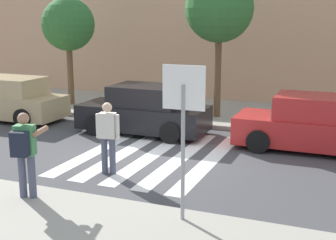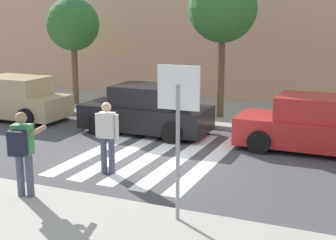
{
  "view_description": "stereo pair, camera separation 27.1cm",
  "coord_description": "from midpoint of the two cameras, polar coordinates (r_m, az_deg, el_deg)",
  "views": [
    {
      "loc": [
        4.94,
        -10.92,
        3.69
      ],
      "look_at": [
        0.6,
        -0.2,
        1.1
      ],
      "focal_mm": 50.0,
      "sensor_mm": 36.0,
      "label": 1
    },
    {
      "loc": [
        5.18,
        -10.82,
        3.69
      ],
      "look_at": [
        0.6,
        -0.2,
        1.1
      ],
      "focal_mm": 50.0,
      "sensor_mm": 36.0,
      "label": 2
    }
  ],
  "objects": [
    {
      "name": "pedestrian_crossing",
      "position": [
        11.07,
        -8.04,
        -1.7
      ],
      "size": [
        0.57,
        0.29,
        1.72
      ],
      "color": "#474C60",
      "rests_on": "ground"
    },
    {
      "name": "parked_car_black",
      "position": [
        14.89,
        -3.4,
        1.11
      ],
      "size": [
        4.1,
        1.92,
        1.55
      ],
      "color": "black",
      "rests_on": "ground"
    },
    {
      "name": "crosswalk_stripe_1",
      "position": [
        13.06,
        -5.65,
        -3.84
      ],
      "size": [
        0.44,
        5.2,
        0.01
      ],
      "primitive_type": "cube",
      "color": "silver",
      "rests_on": "ground"
    },
    {
      "name": "crosswalk_stripe_3",
      "position": [
        12.42,
        0.93,
        -4.64
      ],
      "size": [
        0.44,
        5.2,
        0.01
      ],
      "primitive_type": "cube",
      "color": "silver",
      "rests_on": "ground"
    },
    {
      "name": "building_facade_far",
      "position": [
        21.89,
        8.74,
        9.42
      ],
      "size": [
        56.0,
        4.0,
        5.04
      ],
      "primitive_type": "cube",
      "color": "tan",
      "rests_on": "ground"
    },
    {
      "name": "ground_plane",
      "position": [
        12.55,
        -2.83,
        -4.5
      ],
      "size": [
        120.0,
        120.0,
        0.0
      ],
      "primitive_type": "plane",
      "color": "#424244"
    },
    {
      "name": "parked_car_tan",
      "position": [
        17.81,
        -19.15,
        2.34
      ],
      "size": [
        4.1,
        1.92,
        1.55
      ],
      "color": "tan",
      "rests_on": "ground"
    },
    {
      "name": "photographer_with_backpack",
      "position": [
        9.58,
        -17.85,
        -3.27
      ],
      "size": [
        0.7,
        0.92,
        1.72
      ],
      "color": "#474C60",
      "rests_on": "sidewalk_near"
    },
    {
      "name": "parked_car_red",
      "position": [
        13.55,
        16.59,
        -0.55
      ],
      "size": [
        4.1,
        1.92,
        1.55
      ],
      "color": "red",
      "rests_on": "ground"
    },
    {
      "name": "crosswalk_stripe_2",
      "position": [
        12.72,
        -2.45,
        -4.24
      ],
      "size": [
        0.44,
        5.2,
        0.01
      ],
      "primitive_type": "cube",
      "color": "silver",
      "rests_on": "ground"
    },
    {
      "name": "crosswalk_stripe_0",
      "position": [
        13.43,
        -8.68,
        -3.45
      ],
      "size": [
        0.44,
        5.2,
        0.01
      ],
      "primitive_type": "cube",
      "color": "silver",
      "rests_on": "ground"
    },
    {
      "name": "sidewalk_far",
      "position": [
        17.98,
        5.21,
        0.96
      ],
      "size": [
        60.0,
        4.8,
        0.14
      ],
      "primitive_type": "cube",
      "color": "#9E998C",
      "rests_on": "ground"
    },
    {
      "name": "crosswalk_stripe_4",
      "position": [
        12.17,
        4.46,
        -5.05
      ],
      "size": [
        0.44,
        5.2,
        0.01
      ],
      "primitive_type": "cube",
      "color": "silver",
      "rests_on": "ground"
    },
    {
      "name": "street_tree_west",
      "position": [
        19.32,
        -12.48,
        11.24
      ],
      "size": [
        2.1,
        2.1,
        4.26
      ],
      "color": "brown",
      "rests_on": "sidewalk_far"
    },
    {
      "name": "street_tree_center",
      "position": [
        16.54,
        5.78,
        13.34
      ],
      "size": [
        2.37,
        2.37,
        4.99
      ],
      "color": "brown",
      "rests_on": "sidewalk_far"
    },
    {
      "name": "stop_sign",
      "position": [
        7.93,
        0.93,
        1.38
      ],
      "size": [
        0.76,
        0.08,
        2.75
      ],
      "color": "gray",
      "rests_on": "sidewalk_near"
    }
  ]
}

